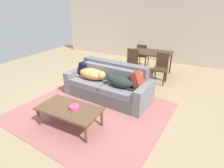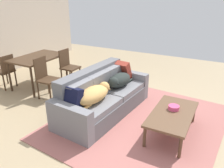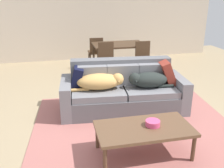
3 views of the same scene
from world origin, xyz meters
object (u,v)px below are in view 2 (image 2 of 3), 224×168
(dog_on_right_cushion, at_px, (119,80))
(dining_chair_near_right, at_px, (68,65))
(dining_table, at_px, (38,60))
(dining_chair_far_left, at_px, (5,70))
(coffee_table, at_px, (172,115))
(throw_pillow_by_right_arm, at_px, (121,70))
(dining_chair_near_left, at_px, (45,76))
(couch, at_px, (102,97))
(dog_on_left_cushion, at_px, (94,94))
(bowl_on_coffee_table, at_px, (174,108))
(throw_pillow_by_left_arm, at_px, (71,98))

(dog_on_right_cushion, bearing_deg, dining_chair_near_right, 77.69)
(dining_table, bearing_deg, dining_chair_far_left, 128.44)
(dining_table, bearing_deg, coffee_table, -98.80)
(throw_pillow_by_right_arm, relative_size, dining_chair_near_left, 0.47)
(couch, xyz_separation_m, dog_on_left_cushion, (-0.41, -0.09, 0.25))
(couch, xyz_separation_m, throw_pillow_by_right_arm, (0.81, -0.02, 0.31))
(dog_on_right_cushion, xyz_separation_m, dining_table, (0.06, 2.27, 0.11))
(couch, height_order, dog_on_right_cushion, couch)
(bowl_on_coffee_table, bearing_deg, dining_chair_far_left, 91.00)
(dining_table, height_order, dining_chair_far_left, dining_chair_far_left)
(dog_on_right_cushion, relative_size, coffee_table, 0.64)
(dining_chair_near_right, bearing_deg, coffee_table, -108.17)
(throw_pillow_by_left_arm, bearing_deg, dining_table, 57.82)
(dog_on_right_cushion, height_order, throw_pillow_by_right_arm, throw_pillow_by_right_arm)
(coffee_table, distance_m, dining_chair_near_right, 3.14)
(dog_on_left_cushion, xyz_separation_m, throw_pillow_by_right_arm, (1.22, 0.06, 0.06))
(dining_chair_near_right, bearing_deg, bowl_on_coffee_table, -106.17)
(couch, xyz_separation_m, dog_on_right_cushion, (0.38, -0.18, 0.25))
(couch, xyz_separation_m, dining_chair_near_right, (0.92, 1.56, 0.16))
(couch, height_order, dining_chair_near_right, dining_chair_near_right)
(bowl_on_coffee_table, xyz_separation_m, dining_chair_near_left, (-0.01, 2.87, 0.06))
(dog_on_left_cushion, height_order, dog_on_right_cushion, dog_on_right_cushion)
(couch, distance_m, dining_chair_far_left, 2.72)
(dog_on_left_cushion, bearing_deg, couch, 16.65)
(dog_on_right_cushion, relative_size, dining_chair_far_left, 0.92)
(couch, relative_size, dining_chair_far_left, 2.63)
(dog_on_right_cushion, bearing_deg, throw_pillow_by_left_arm, 170.94)
(dining_table, xyz_separation_m, dining_chair_near_right, (0.47, -0.54, -0.20))
(bowl_on_coffee_table, height_order, dining_chair_near_left, dining_chair_near_left)
(dog_on_left_cushion, distance_m, dog_on_right_cushion, 0.80)
(dog_on_left_cushion, distance_m, throw_pillow_by_right_arm, 1.22)
(throw_pillow_by_left_arm, bearing_deg, bowl_on_coffee_table, -61.51)
(coffee_table, bearing_deg, dog_on_left_cushion, 103.42)
(coffee_table, bearing_deg, dining_chair_far_left, 89.35)
(couch, xyz_separation_m, coffee_table, (-0.10, -1.41, 0.03))
(dog_on_left_cushion, xyz_separation_m, dog_on_right_cushion, (0.80, -0.09, 0.00))
(dog_on_right_cushion, bearing_deg, dog_on_left_cushion, 178.38)
(dog_on_left_cushion, height_order, dining_chair_near_right, dining_chair_near_right)
(dining_chair_near_left, bearing_deg, dog_on_left_cushion, -107.62)
(throw_pillow_by_right_arm, height_order, dining_chair_near_right, dining_chair_near_right)
(couch, bearing_deg, dining_chair_near_left, 94.55)
(throw_pillow_by_right_arm, height_order, dining_chair_far_left, throw_pillow_by_right_arm)
(throw_pillow_by_right_arm, xyz_separation_m, bowl_on_coffee_table, (-0.78, -1.37, -0.20))
(dining_table, bearing_deg, dog_on_left_cushion, -111.49)
(dining_table, bearing_deg, dining_chair_near_left, -125.22)
(throw_pillow_by_left_arm, height_order, dining_table, throw_pillow_by_left_arm)
(throw_pillow_by_right_arm, relative_size, coffee_table, 0.35)
(dog_on_right_cushion, distance_m, bowl_on_coffee_table, 1.28)
(bowl_on_coffee_table, bearing_deg, dog_on_left_cushion, 108.36)
(throw_pillow_by_left_arm, height_order, dining_chair_far_left, dining_chair_far_left)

